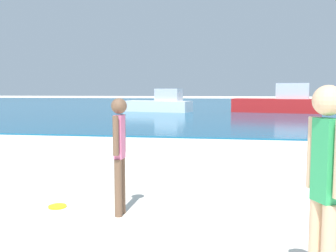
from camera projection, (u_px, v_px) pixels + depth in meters
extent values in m
cube|color=#14567F|center=(217.00, 105.00, 42.52)|extent=(160.00, 60.00, 0.06)
cylinder|color=brown|center=(122.00, 185.00, 5.12)|extent=(0.10, 0.10, 0.77)
cylinder|color=brown|center=(118.00, 188.00, 4.99)|extent=(0.10, 0.10, 0.77)
cube|color=pink|center=(119.00, 137.00, 4.99)|extent=(0.12, 0.18, 0.58)
sphere|color=brown|center=(119.00, 106.00, 4.95)|extent=(0.21, 0.21, 0.21)
cylinder|color=brown|center=(123.00, 133.00, 5.13)|extent=(0.08, 0.08, 0.52)
cylinder|color=brown|center=(116.00, 136.00, 4.85)|extent=(0.08, 0.08, 0.52)
cylinder|color=yellow|center=(57.00, 206.00, 5.41)|extent=(0.26, 0.26, 0.03)
cylinder|color=#DDAD84|center=(316.00, 251.00, 2.95)|extent=(0.11, 0.11, 0.84)
cube|color=#2DA35B|center=(326.00, 160.00, 2.81)|extent=(0.19, 0.23, 0.63)
sphere|color=#DDAD84|center=(328.00, 100.00, 2.77)|extent=(0.23, 0.23, 0.23)
cylinder|color=#DDAD84|center=(313.00, 152.00, 2.95)|extent=(0.08, 0.08, 0.56)
cube|color=red|center=(276.00, 106.00, 27.28)|extent=(6.45, 3.25, 0.99)
cube|color=silver|center=(293.00, 91.00, 26.78)|extent=(2.47, 1.83, 1.11)
cube|color=white|center=(158.00, 106.00, 28.17)|extent=(5.29, 2.86, 0.81)
cube|color=silver|center=(169.00, 95.00, 27.72)|extent=(2.05, 1.56, 0.91)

